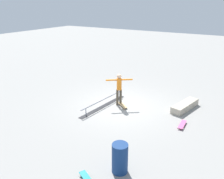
% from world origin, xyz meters
% --- Properties ---
extents(ground_plane, '(60.00, 60.00, 0.00)m').
position_xyz_m(ground_plane, '(0.00, 0.00, 0.00)').
color(ground_plane, gray).
extents(grind_rail, '(3.28, 0.59, 0.40)m').
position_xyz_m(grind_rail, '(0.51, -0.72, 0.17)').
color(grind_rail, black).
rests_on(grind_rail, ground_plane).
extents(skate_ledge, '(1.91, 0.90, 0.33)m').
position_xyz_m(skate_ledge, '(-1.30, 2.81, 0.16)').
color(skate_ledge, '#B2A893').
rests_on(skate_ledge, ground_plane).
extents(skater_main, '(0.86, 1.09, 1.63)m').
position_xyz_m(skater_main, '(-0.05, -0.15, 0.95)').
color(skater_main, brown).
rests_on(skater_main, ground_plane).
extents(skateboard_main, '(0.64, 0.76, 0.09)m').
position_xyz_m(skateboard_main, '(0.02, 0.09, 0.07)').
color(skateboard_main, tan).
rests_on(skateboard_main, ground_plane).
extents(loose_skateboard_teal, '(0.54, 0.80, 0.09)m').
position_xyz_m(loose_skateboard_teal, '(5.01, 1.70, 0.07)').
color(loose_skateboard_teal, teal).
rests_on(loose_skateboard_teal, ground_plane).
extents(loose_skateboard_pink, '(0.81, 0.28, 0.09)m').
position_xyz_m(loose_skateboard_pink, '(0.39, 3.16, 0.07)').
color(loose_skateboard_pink, '#E05993').
rests_on(loose_skateboard_pink, ground_plane).
extents(trash_bin, '(0.49, 0.49, 0.97)m').
position_xyz_m(trash_bin, '(4.15, 2.28, 0.48)').
color(trash_bin, navy).
rests_on(trash_bin, ground_plane).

